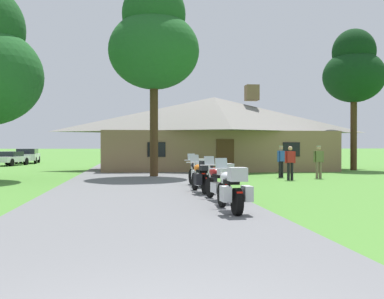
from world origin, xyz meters
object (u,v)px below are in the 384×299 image
at_px(bystander_blue_shirt_near_lodge, 281,160).
at_px(motorcycle_orange_third_in_row, 202,177).
at_px(bystander_olive_shirt_by_tree, 319,160).
at_px(parked_white_sedan_far_left, 9,158).
at_px(parked_white_suv_far_left, 28,155).
at_px(bystander_red_shirt_beside_signpost, 290,161).
at_px(tree_right_of_lodge, 354,70).
at_px(motorcycle_black_farthest_in_row, 198,173).
at_px(motorcycle_white_nearest_to_camera, 232,190).
at_px(tree_by_lodge_front, 154,40).
at_px(motorcycle_red_second_in_row, 219,182).

bearing_deg(bystander_blue_shirt_near_lodge, motorcycle_orange_third_in_row, -158.67).
height_order(bystander_olive_shirt_by_tree, parked_white_sedan_far_left, bystander_olive_shirt_by_tree).
bearing_deg(bystander_olive_shirt_by_tree, parked_white_sedan_far_left, -43.07).
bearing_deg(parked_white_suv_far_left, parked_white_sedan_far_left, -100.02).
height_order(bystander_red_shirt_beside_signpost, tree_right_of_lodge, tree_right_of_lodge).
distance_m(motorcycle_black_farthest_in_row, parked_white_sedan_far_left, 26.10).
distance_m(motorcycle_white_nearest_to_camera, motorcycle_orange_third_in_row, 4.71).
relative_size(tree_by_lodge_front, tree_right_of_lodge, 1.07).
bearing_deg(parked_white_sedan_far_left, motorcycle_orange_third_in_row, -50.01).
bearing_deg(parked_white_suv_far_left, motorcycle_black_farthest_in_row, -70.83).
bearing_deg(parked_white_sedan_far_left, bystander_olive_shirt_by_tree, -29.45).
xyz_separation_m(motorcycle_white_nearest_to_camera, parked_white_suv_far_left, (-12.45, 34.76, 0.17)).
height_order(bystander_blue_shirt_near_lodge, tree_right_of_lodge, tree_right_of_lodge).
xyz_separation_m(motorcycle_orange_third_in_row, parked_white_suv_far_left, (-12.43, 30.04, 0.17)).
bearing_deg(parked_white_sedan_far_left, parked_white_suv_far_left, 98.27).
height_order(motorcycle_orange_third_in_row, parked_white_sedan_far_left, motorcycle_orange_third_in_row).
bearing_deg(parked_white_sedan_far_left, tree_right_of_lodge, -9.52).
height_order(bystander_blue_shirt_near_lodge, bystander_olive_shirt_by_tree, same).
bearing_deg(tree_right_of_lodge, bystander_olive_shirt_by_tree, -127.02).
xyz_separation_m(motorcycle_black_farthest_in_row, tree_right_of_lodge, (12.60, 12.04, 6.35)).
distance_m(motorcycle_orange_third_in_row, bystander_olive_shirt_by_tree, 9.91).
bearing_deg(bystander_olive_shirt_by_tree, motorcycle_red_second_in_row, 52.27).
relative_size(parked_white_suv_far_left, parked_white_sedan_far_left, 1.06).
relative_size(motorcycle_black_farthest_in_row, bystander_blue_shirt_near_lodge, 1.23).
distance_m(motorcycle_orange_third_in_row, parked_white_suv_far_left, 32.51).
height_order(motorcycle_black_farthest_in_row, tree_by_lodge_front, tree_by_lodge_front).
relative_size(motorcycle_red_second_in_row, bystander_olive_shirt_by_tree, 1.23).
xyz_separation_m(motorcycle_white_nearest_to_camera, tree_by_lodge_front, (-1.28, 13.58, 6.69)).
relative_size(tree_right_of_lodge, parked_white_sedan_far_left, 2.17).
distance_m(motorcycle_orange_third_in_row, bystander_blue_shirt_near_lodge, 9.53).
xyz_separation_m(motorcycle_orange_third_in_row, bystander_blue_shirt_near_lodge, (5.41, 7.84, 0.34)).
relative_size(motorcycle_black_farthest_in_row, tree_by_lodge_front, 0.20).
xyz_separation_m(motorcycle_white_nearest_to_camera, motorcycle_red_second_in_row, (0.12, 2.35, 0.01)).
bearing_deg(bystander_olive_shirt_by_tree, motorcycle_black_farthest_in_row, 32.15).
bearing_deg(motorcycle_black_farthest_in_row, tree_right_of_lodge, 35.14).
xyz_separation_m(bystander_blue_shirt_near_lodge, tree_right_of_lodge, (7.41, 6.63, 6.01)).
height_order(motorcycle_black_farthest_in_row, parked_white_suv_far_left, parked_white_suv_far_left).
bearing_deg(motorcycle_white_nearest_to_camera, parked_white_suv_far_left, 106.56).
xyz_separation_m(motorcycle_orange_third_in_row, bystander_red_shirt_beside_signpost, (5.26, 5.96, 0.32)).
relative_size(motorcycle_black_farthest_in_row, bystander_red_shirt_beside_signpost, 1.25).
relative_size(bystander_red_shirt_beside_signpost, tree_by_lodge_front, 0.16).
distance_m(motorcycle_black_farthest_in_row, bystander_olive_shirt_by_tree, 8.21).
bearing_deg(parked_white_sedan_far_left, bystander_blue_shirt_near_lodge, -30.45).
relative_size(bystander_blue_shirt_near_lodge, bystander_olive_shirt_by_tree, 1.00).
height_order(motorcycle_red_second_in_row, motorcycle_orange_third_in_row, same).
distance_m(bystander_blue_shirt_near_lodge, bystander_olive_shirt_by_tree, 1.94).
distance_m(motorcycle_orange_third_in_row, motorcycle_black_farthest_in_row, 2.44).
xyz_separation_m(motorcycle_white_nearest_to_camera, parked_white_sedan_far_left, (-12.85, 29.75, 0.03)).
bearing_deg(motorcycle_black_farthest_in_row, parked_white_suv_far_left, 106.07).
height_order(tree_by_lodge_front, parked_white_suv_far_left, tree_by_lodge_front).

